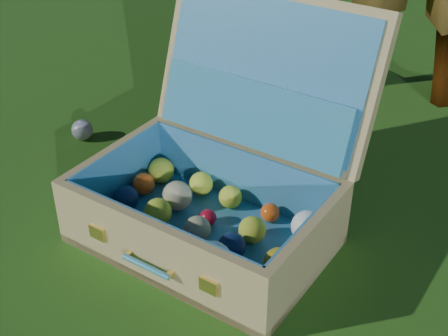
% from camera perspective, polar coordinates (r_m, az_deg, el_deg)
% --- Properties ---
extents(ground, '(60.00, 60.00, 0.00)m').
position_cam_1_polar(ground, '(1.73, -3.26, -2.21)').
color(ground, '#215114').
rests_on(ground, ground).
extents(stray_ball, '(0.07, 0.07, 0.07)m').
position_cam_1_polar(stray_ball, '(2.01, -12.84, 3.42)').
color(stray_ball, '#396194').
rests_on(stray_ball, ground).
extents(suitcase, '(0.64, 0.62, 0.55)m').
position_cam_1_polar(suitcase, '(1.53, -0.05, -0.46)').
color(suitcase, tan).
rests_on(suitcase, ground).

